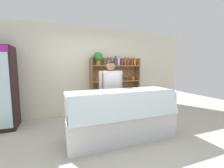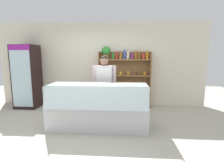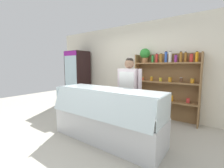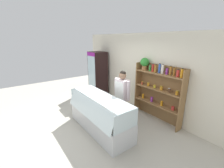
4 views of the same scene
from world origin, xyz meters
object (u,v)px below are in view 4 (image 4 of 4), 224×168
drinks_fridge (98,74)px  deli_display_case (100,119)px  shop_clerk (122,93)px  shelving_unit (157,86)px

drinks_fridge → deli_display_case: 2.96m
drinks_fridge → shop_clerk: (2.54, -0.72, -0.01)m
drinks_fridge → deli_display_case: (2.48, -1.48, -0.67)m
drinks_fridge → shelving_unit: size_ratio=1.02×
shelving_unit → deli_display_case: size_ratio=0.87×
shelving_unit → deli_display_case: bearing=-106.4°
drinks_fridge → shelving_unit: bearing=5.7°
drinks_fridge → shop_clerk: size_ratio=1.20×
drinks_fridge → shelving_unit: drinks_fridge is taller
deli_display_case → shop_clerk: shop_clerk is taller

